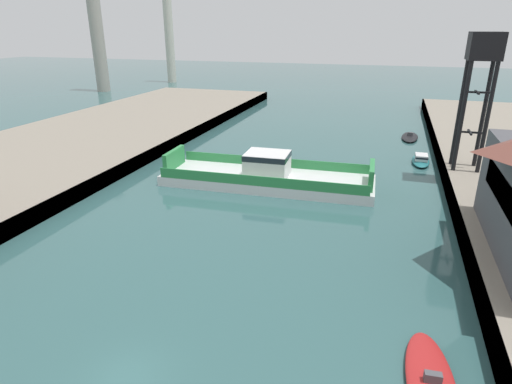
{
  "coord_description": "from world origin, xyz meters",
  "views": [
    {
      "loc": [
        11.54,
        -14.46,
        16.95
      ],
      "look_at": [
        0.0,
        22.56,
        2.0
      ],
      "focal_mm": 30.27,
      "sensor_mm": 36.0,
      "label": 1
    }
  ],
  "objects": [
    {
      "name": "smokestack_distant_a",
      "position": [
        -56.95,
        114.06,
        15.4
      ],
      "size": [
        2.94,
        2.94,
        28.8
      ],
      "color": "beige",
      "rests_on": "ground"
    },
    {
      "name": "moored_boat_mid_left",
      "position": [
        16.08,
        44.08,
        0.48
      ],
      "size": [
        2.2,
        6.08,
        1.3
      ],
      "color": "#237075",
      "rests_on": "ground"
    },
    {
      "name": "smokestack_distant_b",
      "position": [
        -65.3,
        89.63,
        16.74
      ],
      "size": [
        3.74,
        3.74,
        31.45
      ],
      "color": "#9E998E",
      "rests_on": "ground"
    },
    {
      "name": "moored_boat_near_right",
      "position": [
        14.99,
        57.83,
        0.27
      ],
      "size": [
        2.82,
        7.26,
        1.01
      ],
      "color": "black",
      "rests_on": "ground"
    },
    {
      "name": "crane_tower",
      "position": [
        20.28,
        37.82,
        13.21
      ],
      "size": [
        3.24,
        3.24,
        14.7
      ],
      "color": "black",
      "rests_on": "quay_right"
    },
    {
      "name": "ground_plane",
      "position": [
        0.0,
        0.0,
        0.0
      ],
      "size": [
        400.0,
        400.0,
        0.0
      ],
      "primitive_type": "plane",
      "color": "#335B5B"
    },
    {
      "name": "chain_ferry",
      "position": [
        -1.02,
        30.09,
        1.13
      ],
      "size": [
        24.04,
        8.15,
        3.8
      ],
      "color": "silver",
      "rests_on": "ground"
    }
  ]
}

